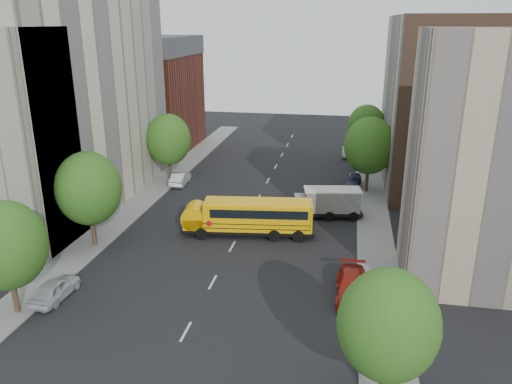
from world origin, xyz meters
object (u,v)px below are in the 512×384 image
(street_tree_0, at_px, (6,245))
(street_tree_1, at_px, (89,188))
(street_tree_5, at_px, (367,127))
(safari_truck, at_px, (327,202))
(parked_car_0, at_px, (55,289))
(school_bus, at_px, (248,215))
(street_tree_3, at_px, (388,325))
(parked_car_5, at_px, (347,152))
(parked_car_3, at_px, (352,286))
(parked_car_4, at_px, (353,180))
(parked_car_1, at_px, (180,178))
(street_tree_2, at_px, (168,139))
(street_tree_4, at_px, (369,146))

(street_tree_0, distance_m, street_tree_1, 10.00)
(street_tree_5, height_order, safari_truck, street_tree_5)
(street_tree_5, bearing_deg, parked_car_0, -118.48)
(street_tree_5, distance_m, parked_car_0, 43.38)
(street_tree_0, bearing_deg, street_tree_1, 90.00)
(school_bus, bearing_deg, street_tree_3, -68.26)
(street_tree_1, xyz_separation_m, parked_car_5, (19.80, 32.69, -4.32))
(street_tree_0, distance_m, parked_car_3, 21.76)
(safari_truck, bearing_deg, parked_car_0, -142.41)
(school_bus, xyz_separation_m, parked_car_3, (8.83, -8.75, -0.98))
(street_tree_1, distance_m, safari_truck, 21.04)
(street_tree_5, bearing_deg, parked_car_4, -97.74)
(safari_truck, relative_size, parked_car_1, 1.58)
(street_tree_2, distance_m, parked_car_4, 21.08)
(safari_truck, height_order, parked_car_4, safari_truck)
(street_tree_5, xyz_separation_m, parked_car_1, (-20.47, -13.10, -4.00))
(parked_car_5, bearing_deg, safari_truck, -93.40)
(parked_car_4, bearing_deg, parked_car_0, -120.02)
(street_tree_4, bearing_deg, school_bus, -127.36)
(street_tree_0, bearing_deg, street_tree_2, 90.00)
(parked_car_1, bearing_deg, street_tree_1, 81.17)
(parked_car_0, xyz_separation_m, parked_car_4, (19.20, 27.67, -0.00))
(street_tree_1, relative_size, parked_car_4, 1.92)
(street_tree_4, relative_size, parked_car_5, 2.10)
(parked_car_4, bearing_deg, parked_car_5, 98.27)
(street_tree_1, relative_size, parked_car_0, 1.92)
(safari_truck, xyz_separation_m, parked_car_0, (-16.82, -17.89, -0.76))
(street_tree_2, height_order, street_tree_5, street_tree_2)
(parked_car_4, bearing_deg, school_bus, -115.58)
(street_tree_1, xyz_separation_m, parked_car_1, (1.53, 16.90, -4.25))
(street_tree_1, height_order, parked_car_4, street_tree_1)
(school_bus, bearing_deg, street_tree_0, -135.95)
(street_tree_3, distance_m, parked_car_3, 10.61)
(street_tree_5, bearing_deg, parked_car_3, -92.35)
(street_tree_2, distance_m, parked_car_3, 30.52)
(street_tree_2, xyz_separation_m, parked_car_4, (20.60, 1.70, -4.13))
(parked_car_1, height_order, parked_car_5, parked_car_1)
(school_bus, xyz_separation_m, parked_car_0, (-10.37, -12.56, -1.04))
(street_tree_0, relative_size, school_bus, 0.65)
(school_bus, distance_m, parked_car_4, 17.53)
(street_tree_1, distance_m, parked_car_0, 9.14)
(street_tree_4, distance_m, parked_car_1, 20.96)
(parked_car_1, relative_size, parked_car_4, 1.04)
(street_tree_2, distance_m, street_tree_5, 25.06)
(street_tree_3, distance_m, safari_truck, 24.41)
(street_tree_5, xyz_separation_m, parked_car_3, (-1.40, -34.15, -3.94))
(street_tree_5, xyz_separation_m, safari_truck, (-3.78, -20.07, -3.24))
(street_tree_1, height_order, parked_car_0, street_tree_1)
(street_tree_0, bearing_deg, safari_truck, 47.56)
(parked_car_3, bearing_deg, street_tree_2, 132.28)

